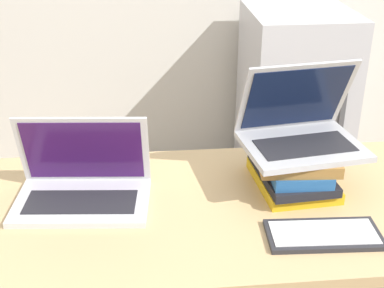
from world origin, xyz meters
TOP-DOWN VIEW (x-y plane):
  - desk at (0.00, 0.32)m, footprint 1.74×0.63m
  - laptop_left at (-0.39, 0.37)m, footprint 0.36×0.25m
  - book_stack at (0.19, 0.40)m, footprint 0.22×0.29m
  - laptop_on_books at (0.20, 0.41)m, footprint 0.34×0.28m
  - wireless_keyboard at (0.20, 0.15)m, footprint 0.28×0.14m
  - mini_fridge at (0.55, 1.63)m, footprint 0.49×0.58m

SIDE VIEW (x-z plane):
  - mini_fridge at x=0.55m, z-range 0.00..0.93m
  - desk at x=0.00m, z-range 0.28..1.00m
  - wireless_keyboard at x=0.20m, z-range 0.72..0.73m
  - laptop_left at x=-0.39m, z-range 0.65..0.88m
  - book_stack at x=0.19m, z-range 0.72..0.84m
  - laptop_on_books at x=0.20m, z-range 0.77..1.00m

